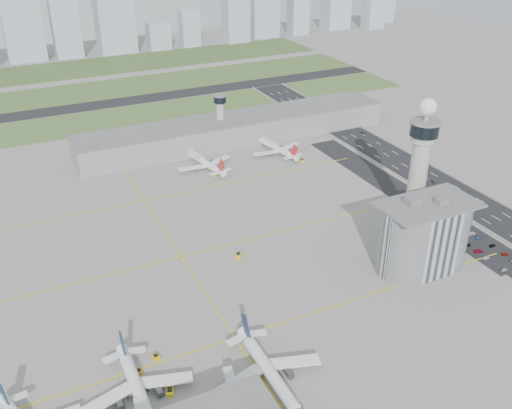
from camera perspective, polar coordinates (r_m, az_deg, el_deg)
name	(u,v)px	position (r m, az deg, el deg)	size (l,w,h in m)	color
ground	(291,269)	(249.97, 3.52, -6.46)	(1000.00, 1000.00, 0.00)	gray
grass_strip_0	(119,118)	(435.28, -13.55, 8.39)	(480.00, 50.00, 0.08)	#46632F
grass_strip_1	(97,91)	(505.51, -15.61, 10.88)	(480.00, 60.00, 0.08)	#48602D
grass_strip_2	(79,69)	(581.74, -17.28, 12.85)	(480.00, 70.00, 0.08)	#3E5327
runway	(107,104)	(469.74, -14.64, 9.71)	(480.00, 22.00, 0.10)	black
highway	(487,213)	(315.35, 22.12, -0.79)	(28.00, 500.00, 0.10)	black
barrier_left	(467,218)	(305.57, 20.33, -1.27)	(0.60, 500.00, 1.20)	#9E9E99
barrier_right	(507,206)	(324.96, 23.84, -0.17)	(0.60, 500.00, 1.20)	#9E9E99
landside_road	(464,233)	(292.75, 20.13, -2.70)	(18.00, 260.00, 0.08)	black
parking_lot	(480,246)	(284.68, 21.49, -3.88)	(20.00, 44.00, 0.10)	black
taxiway_line_h_0	(235,338)	(214.58, -2.10, -13.23)	(260.00, 0.60, 0.01)	yellow
taxiway_line_h_1	(181,257)	(259.63, -7.51, -5.21)	(260.00, 0.60, 0.01)	yellow
taxiway_line_h_2	(144,201)	(309.78, -11.17, 0.36)	(260.00, 0.60, 0.01)	yellow
taxiway_line_v	(181,257)	(259.63, -7.51, -5.21)	(0.60, 260.00, 0.01)	yellow
control_tower	(420,159)	(277.00, 16.09, 4.35)	(14.00, 14.00, 64.50)	#ADAAA5
secondary_tower	(220,115)	(374.83, -3.59, 8.97)	(8.60, 8.60, 31.90)	#ADAAA5
admin_building	(424,235)	(253.91, 16.41, -2.99)	(42.00, 24.00, 33.50)	#B2B2B7
terminal_pier	(236,129)	(380.47, -2.02, 7.56)	(210.00, 32.00, 15.80)	gray
airplane_near_b	(138,386)	(192.89, -11.75, -17.33)	(43.61, 37.07, 12.21)	white
airplane_near_c	(270,367)	(194.89, 1.44, -15.91)	(45.00, 38.25, 12.60)	white
airplane_far_a	(204,158)	(341.73, -5.20, 4.63)	(42.53, 36.15, 11.91)	white
airplane_far_b	(276,144)	(360.99, 2.03, 6.02)	(41.15, 34.98, 11.52)	white
jet_bridge_near_2	(237,404)	(188.57, -1.87, -19.34)	(14.00, 3.00, 5.70)	silver
jet_bridge_far_0	(191,154)	(355.69, -6.57, 4.99)	(14.00, 3.00, 5.70)	silver
jet_bridge_far_1	(263,141)	(373.55, 0.69, 6.34)	(14.00, 3.00, 5.70)	silver
tug_0	(139,371)	(205.12, -11.61, -16.01)	(1.89, 2.75, 1.60)	orange
tug_1	(170,391)	(196.64, -8.60, -17.99)	(2.40, 3.49, 2.03)	yellow
tug_2	(156,357)	(209.15, -9.99, -14.76)	(1.98, 2.88, 1.67)	#FBB402
tug_3	(238,255)	(256.93, -1.78, -5.07)	(2.48, 3.60, 2.10)	gold
tug_4	(215,175)	(332.48, -4.10, 3.01)	(1.88, 2.74, 1.59)	#F2C200
tug_5	(302,160)	(351.12, 4.62, 4.43)	(2.23, 3.24, 1.88)	gold
car_lot_0	(504,270)	(270.24, 23.57, -6.00)	(1.44, 3.58, 1.22)	#B9B7CD
car_lot_1	(486,258)	(275.67, 22.02, -4.97)	(1.18, 3.39, 1.12)	#90909C
car_lot_2	(479,251)	(279.58, 21.38, -4.34)	(1.97, 4.27, 1.19)	#B50723
car_lot_3	(466,245)	(282.21, 20.30, -3.80)	(1.81, 4.44, 1.29)	black
car_lot_4	(457,239)	(285.81, 19.48, -3.24)	(1.32, 3.29, 1.12)	navy
car_lot_5	(445,230)	(291.34, 18.39, -2.40)	(1.35, 3.86, 1.27)	white
car_lot_7	(506,254)	(282.03, 23.68, -4.55)	(1.52, 3.74, 1.08)	maroon
car_lot_8	(492,245)	(286.19, 22.57, -3.80)	(1.40, 3.48, 1.19)	black
car_lot_9	(479,238)	(290.10, 21.38, -3.11)	(1.26, 3.62, 1.19)	navy
car_lot_10	(471,233)	(292.41, 20.74, -2.72)	(2.03, 4.41, 1.23)	white
car_lot_11	(461,226)	(297.08, 19.79, -2.03)	(1.77, 4.36, 1.27)	#A9AAB1
car_hw_1	(434,182)	(338.73, 17.35, 2.18)	(1.29, 3.70, 1.22)	black
car_hw_2	(362,133)	(400.50, 10.58, 7.04)	(1.82, 3.96, 1.10)	navy
car_hw_4	(303,111)	(437.39, 4.70, 9.26)	(1.53, 3.81, 1.30)	gray
skyline_bldg_7	(22,28)	(626.41, -22.33, 15.98)	(35.76, 28.61, 61.22)	#9EADC1
skyline_bldg_8	(64,14)	(623.40, -18.69, 17.57)	(26.33, 21.06, 83.39)	#9EADC1
skyline_bldg_9	(115,21)	(634.51, -13.96, 17.36)	(36.96, 29.57, 62.11)	#9EADC1
skyline_bldg_10	(159,36)	(639.98, -9.71, 16.28)	(23.01, 18.41, 27.75)	#9EADC1
skyline_bldg_11	(190,28)	(649.10, -6.66, 17.15)	(20.22, 16.18, 38.97)	#9EADC1
skyline_bldg_12	(236,20)	(666.05, -2.04, 17.94)	(26.14, 20.92, 46.89)	#9EADC1
skyline_bldg_13	(262,0)	(690.40, 0.65, 19.76)	(32.26, 25.81, 81.20)	#9EADC1
skyline_bldg_14	(298,4)	(705.64, 4.26, 19.36)	(21.59, 17.28, 68.75)	#9EADC1
skyline_bldg_15	(336,2)	(743.96, 8.01, 19.43)	(30.25, 24.20, 63.40)	#9EADC1
skyline_bldg_17	(384,6)	(797.64, 12.68, 18.82)	(22.64, 18.11, 41.06)	#9EADC1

